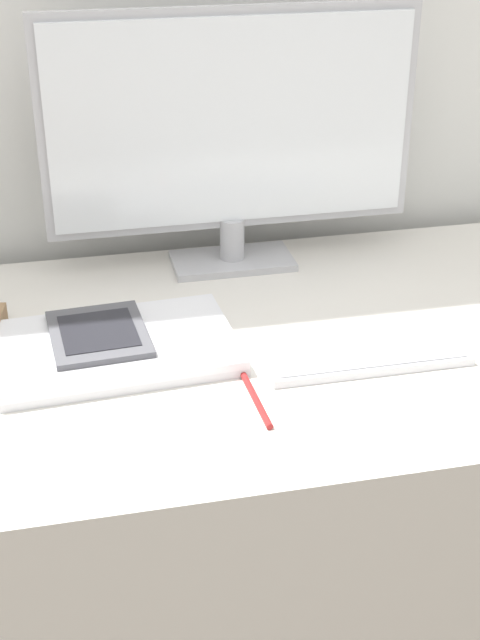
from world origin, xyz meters
The scene contains 6 objects.
desk centered at (0.00, 0.16, 0.36)m, with size 1.55×0.70×0.71m.
monitor centered at (0.04, 0.43, 0.94)m, with size 0.61×0.11×0.43m.
keyboard centered at (0.16, 0.07, 0.72)m, with size 0.29×0.10×0.01m.
laptop centered at (-0.18, 0.16, 0.72)m, with size 0.34×0.23×0.02m.
ereader centered at (-0.21, 0.17, 0.74)m, with size 0.14×0.17×0.01m.
pen centered at (-0.02, 0.00, 0.72)m, with size 0.01×0.13×0.01m.
Camera 1 is at (-0.25, -0.94, 1.35)m, focal length 50.00 mm.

